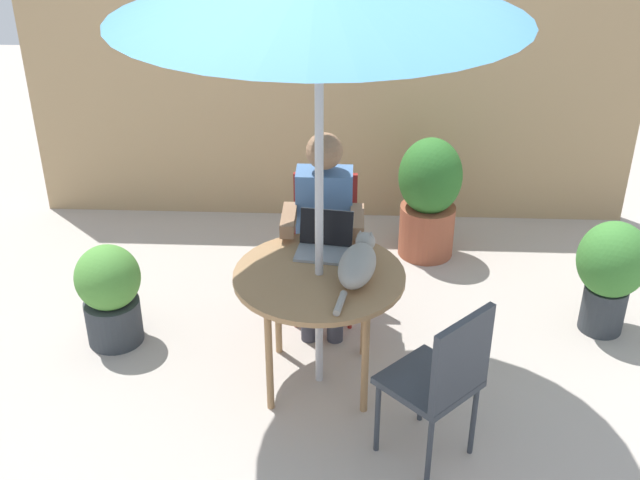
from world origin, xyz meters
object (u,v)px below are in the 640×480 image
cat (358,263)px  potted_plant_corner (429,196)px  chair_occupied (325,233)px  potted_plant_by_chair (611,269)px  person_seated (324,221)px  potted_plant_near_fence (110,293)px  chair_empty (443,375)px  laptop (325,240)px  patio_table (319,284)px

cat → potted_plant_corner: size_ratio=0.71×
chair_occupied → potted_plant_by_chair: bearing=-6.2°
person_seated → potted_plant_by_chair: person_seated is taller
potted_plant_near_fence → chair_empty: bearing=-26.5°
chair_occupied → laptop: size_ratio=2.75×
person_seated → potted_plant_corner: bearing=51.0°
potted_plant_by_chair → potted_plant_corner: size_ratio=0.83×
laptop → potted_plant_by_chair: laptop is taller
cat → potted_plant_corner: (0.51, 1.53, -0.33)m
patio_table → chair_occupied: chair_occupied is taller
potted_plant_near_fence → potted_plant_by_chair: potted_plant_by_chair is taller
chair_empty → person_seated: bearing=116.7°
laptop → potted_plant_corner: bearing=60.8°
laptop → potted_plant_by_chair: (1.73, 0.33, -0.34)m
patio_table → potted_plant_by_chair: potted_plant_by_chair is taller
potted_plant_near_fence → potted_plant_corner: bearing=30.5°
person_seated → laptop: 0.36m
potted_plant_corner → cat: bearing=-108.4°
person_seated → chair_occupied: bearing=90.0°
chair_empty → potted_plant_by_chair: 1.65m
person_seated → cat: person_seated is taller
patio_table → person_seated: size_ratio=0.74×
cat → potted_plant_near_fence: size_ratio=0.98×
chair_occupied → potted_plant_near_fence: chair_occupied is taller
chair_empty → potted_plant_corner: 2.12m
chair_occupied → potted_plant_corner: (0.72, 0.73, -0.07)m
potted_plant_by_chair → potted_plant_near_fence: bearing=-175.2°
laptop → person_seated: bearing=93.3°
chair_occupied → laptop: bearing=-87.7°
potted_plant_near_fence → chair_occupied: bearing=19.2°
patio_table → laptop: (0.02, 0.26, 0.13)m
patio_table → cat: cat is taller
cat → patio_table: bearing=173.1°
patio_table → person_seated: 0.62m
person_seated → patio_table: bearing=-90.0°
patio_table → potted_plant_corner: bearing=64.5°
chair_empty → cat: (-0.41, 0.59, 0.26)m
patio_table → chair_occupied: (0.00, 0.78, -0.11)m
chair_empty → potted_plant_near_fence: chair_empty is taller
chair_occupied → person_seated: 0.23m
person_seated → potted_plant_corner: (0.72, 0.88, -0.24)m
chair_empty → cat: chair_empty is taller
potted_plant_by_chair → potted_plant_corner: bearing=138.6°
cat → potted_plant_by_chair: bearing=21.5°
potted_plant_by_chair → cat: bearing=-158.5°
potted_plant_near_fence → potted_plant_by_chair: bearing=4.8°
cat → potted_plant_near_fence: bearing=166.5°
person_seated → potted_plant_by_chair: 1.78m
patio_table → laptop: 0.29m
chair_occupied → person_seated: bearing=-90.0°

